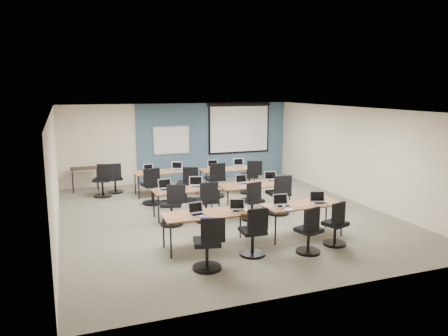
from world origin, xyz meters
name	(u,v)px	position (x,y,z in m)	size (l,w,h in m)	color
floor	(225,215)	(0.00, 0.00, 0.00)	(8.00, 9.00, 0.02)	#6B6354
ceiling	(225,110)	(0.00, 0.00, 2.70)	(8.00, 9.00, 0.02)	white
wall_back	(180,143)	(0.00, 4.50, 1.35)	(8.00, 0.04, 2.70)	beige
wall_front	(325,210)	(0.00, -4.50, 1.35)	(8.00, 0.04, 2.70)	beige
wall_left	(55,174)	(-4.00, 0.00, 1.35)	(0.04, 9.00, 2.70)	beige
wall_right	(357,155)	(4.00, 0.00, 1.35)	(0.04, 9.00, 2.70)	beige
blue_accent_panel	(214,141)	(1.25, 4.47, 1.35)	(5.50, 0.04, 2.70)	#3D5977
whiteboard	(172,140)	(-0.30, 4.43, 1.45)	(1.28, 0.03, 0.98)	#B3B5B7
projector_screen	(239,126)	(2.20, 4.41, 1.89)	(2.40, 0.10, 1.82)	black
training_table_front_left	(208,215)	(-1.12, -2.03, 0.69)	(1.82, 0.76, 0.73)	olive
training_table_front_right	(303,206)	(1.06, -2.06, 0.68)	(1.75, 0.73, 0.73)	#A06329
training_table_mid_left	(186,191)	(-0.95, 0.21, 0.68)	(1.67, 0.69, 0.73)	#9D5427
training_table_mid_right	(254,186)	(0.88, 0.12, 0.69)	(1.87, 0.78, 0.73)	#9C6C41
training_table_back_left	(165,172)	(-0.92, 2.72, 0.69)	(1.88, 0.78, 0.73)	#A67935
training_table_back_right	(227,170)	(1.00, 2.43, 0.68)	(1.71, 0.71, 0.73)	brown
laptop_0	(197,212)	(-1.36, -2.05, 0.79)	(0.31, 0.27, 0.24)	silver
mouse_0	(202,216)	(-1.31, -2.22, 0.74)	(0.06, 0.09, 0.03)	white
task_chair_0	(208,248)	(-1.46, -3.10, 0.42)	(0.53, 0.53, 1.01)	black
laptop_1	(238,208)	(-0.48, -2.11, 0.79)	(0.32, 0.27, 0.24)	silver
mouse_1	(252,212)	(-0.25, -2.29, 0.74)	(0.07, 0.11, 0.04)	white
task_chair_1	(254,236)	(-0.42, -2.77, 0.41)	(0.51, 0.51, 0.99)	black
laptop_2	(282,203)	(0.54, -2.08, 0.79)	(0.33, 0.28, 0.25)	silver
mouse_2	(299,206)	(0.86, -2.25, 0.74)	(0.06, 0.10, 0.03)	white
task_chair_2	(309,234)	(0.65, -3.04, 0.40)	(0.50, 0.49, 0.97)	black
laptop_3	(319,201)	(1.42, -2.15, 0.79)	(0.34, 0.29, 0.26)	#ACACB7
mouse_3	(338,204)	(1.76, -2.38, 0.74)	(0.06, 0.09, 0.03)	white
task_chair_3	(336,227)	(1.40, -2.84, 0.39)	(0.49, 0.48, 0.96)	black
laptop_4	(166,187)	(-1.46, 0.30, 0.79)	(0.35, 0.29, 0.26)	#A3A2AE
mouse_4	(174,191)	(-1.30, 0.07, 0.74)	(0.06, 0.10, 0.03)	white
task_chair_4	(173,208)	(-1.44, -0.36, 0.42)	(0.56, 0.54, 1.02)	black
laptop_5	(197,184)	(-0.63, 0.36, 0.79)	(0.34, 0.29, 0.26)	beige
mouse_5	(208,188)	(-0.42, 0.04, 0.74)	(0.06, 0.09, 0.03)	white
task_chair_5	(207,205)	(-0.60, -0.38, 0.42)	(0.55, 0.55, 1.02)	black
laptop_6	(242,182)	(0.59, 0.24, 0.79)	(0.31, 0.27, 0.24)	#ADADB6
mouse_6	(250,184)	(0.73, 0.06, 0.74)	(0.06, 0.10, 0.04)	white
task_chair_6	(253,204)	(0.50, -0.64, 0.41)	(0.51, 0.51, 0.99)	black
laptop_7	(272,179)	(1.49, 0.33, 0.79)	(0.32, 0.28, 0.25)	#B7B7BA
mouse_7	(285,182)	(1.75, 0.07, 0.74)	(0.06, 0.10, 0.04)	white
task_chair_7	(279,198)	(1.35, -0.41, 0.44)	(0.58, 0.58, 1.05)	black
laptop_8	(149,170)	(-1.42, 2.74, 0.79)	(0.30, 0.26, 0.23)	#A7A7AB
mouse_8	(155,173)	(-1.29, 2.50, 0.74)	(0.06, 0.09, 0.03)	white
task_chair_8	(152,189)	(-1.52, 1.73, 0.44)	(0.58, 0.58, 1.05)	black
laptop_9	(178,168)	(-0.52, 2.77, 0.79)	(0.32, 0.27, 0.24)	#B8B7BE
mouse_9	(182,170)	(-0.42, 2.57, 0.74)	(0.06, 0.10, 0.03)	white
task_chair_9	(187,187)	(-0.52, 1.71, 0.42)	(0.57, 0.54, 1.02)	black
laptop_10	(213,166)	(0.64, 2.73, 0.79)	(0.32, 0.28, 0.25)	#BDBCC0
mouse_10	(220,168)	(0.79, 2.58, 0.74)	(0.06, 0.10, 0.03)	white
task_chair_10	(216,183)	(0.41, 1.87, 0.44)	(0.58, 0.58, 1.05)	black
laptop_11	(239,165)	(1.50, 2.66, 0.79)	(0.33, 0.28, 0.25)	silver
mouse_11	(243,166)	(1.59, 2.57, 0.74)	(0.06, 0.09, 0.03)	white
task_chair_11	(251,179)	(1.59, 1.96, 0.43)	(0.59, 0.57, 1.04)	black
blue_mousepad	(206,219)	(-1.27, -2.38, 0.73)	(0.23, 0.19, 0.01)	#201D97
snack_bowl	(245,214)	(-0.46, -2.43, 0.77)	(0.29, 0.29, 0.07)	brown
snack_plate	(289,209)	(0.55, -2.36, 0.74)	(0.18, 0.18, 0.01)	white
coffee_cup	(284,207)	(0.48, -2.29, 0.77)	(0.06, 0.06, 0.06)	white
utility_table	(85,171)	(-3.21, 4.05, 0.65)	(0.87, 0.48, 0.75)	black
spare_chair_a	(115,181)	(-2.35, 3.42, 0.39)	(0.47, 0.47, 0.95)	black
spare_chair_b	(103,183)	(-2.74, 3.06, 0.42)	(0.57, 0.54, 1.02)	black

